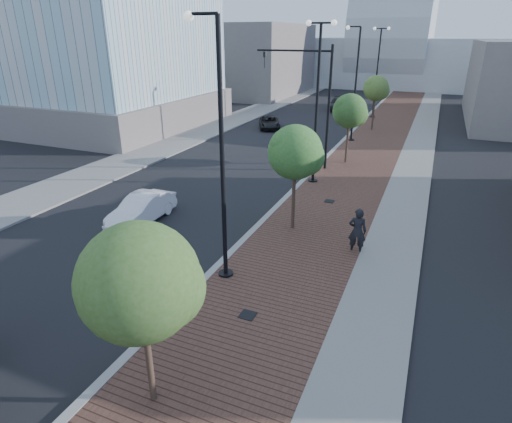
% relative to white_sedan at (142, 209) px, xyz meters
% --- Properties ---
extents(sidewalk, '(7.00, 140.00, 0.12)m').
position_rel_white_sedan_xyz_m(sidewalk, '(8.99, 26.98, -0.62)').
color(sidewalk, '#4C2D23').
rests_on(sidewalk, ground).
extents(concrete_strip, '(2.40, 140.00, 0.13)m').
position_rel_white_sedan_xyz_m(concrete_strip, '(11.69, 26.98, -0.61)').
color(concrete_strip, slate).
rests_on(concrete_strip, ground).
extents(curb, '(0.30, 140.00, 0.14)m').
position_rel_white_sedan_xyz_m(curb, '(5.49, 26.98, -0.61)').
color(curb, gray).
rests_on(curb, ground).
extents(west_sidewalk, '(4.00, 140.00, 0.12)m').
position_rel_white_sedan_xyz_m(west_sidewalk, '(-7.51, 26.98, -0.62)').
color(west_sidewalk, slate).
rests_on(west_sidewalk, ground).
extents(white_sedan, '(1.49, 4.13, 1.35)m').
position_rel_white_sedan_xyz_m(white_sedan, '(0.00, 0.00, 0.00)').
color(white_sedan, white).
rests_on(white_sedan, ground).
extents(dark_car_mid, '(3.44, 4.55, 1.15)m').
position_rel_white_sedan_xyz_m(dark_car_mid, '(-2.37, 23.32, -0.10)').
color(dark_car_mid, black).
rests_on(dark_car_mid, ground).
extents(dark_car_far, '(2.41, 5.06, 1.43)m').
position_rel_white_sedan_xyz_m(dark_car_far, '(1.31, 36.88, 0.04)').
color(dark_car_far, black).
rests_on(dark_car_far, ground).
extents(pedestrian, '(0.78, 0.56, 2.02)m').
position_rel_white_sedan_xyz_m(pedestrian, '(10.27, 0.84, 0.34)').
color(pedestrian, black).
rests_on(pedestrian, ground).
extents(streetlight_1, '(1.44, 0.56, 9.21)m').
position_rel_white_sedan_xyz_m(streetlight_1, '(5.98, -3.02, 3.67)').
color(streetlight_1, black).
rests_on(streetlight_1, ground).
extents(streetlight_2, '(1.72, 0.56, 9.28)m').
position_rel_white_sedan_xyz_m(streetlight_2, '(6.09, 8.98, 4.14)').
color(streetlight_2, black).
rests_on(streetlight_2, ground).
extents(streetlight_3, '(1.44, 0.56, 9.21)m').
position_rel_white_sedan_xyz_m(streetlight_3, '(5.98, 20.98, 3.67)').
color(streetlight_3, black).
rests_on(streetlight_3, ground).
extents(streetlight_4, '(1.72, 0.56, 9.28)m').
position_rel_white_sedan_xyz_m(streetlight_4, '(6.09, 32.98, 4.14)').
color(streetlight_4, black).
rests_on(streetlight_4, ground).
extents(traffic_mast, '(5.09, 0.20, 8.00)m').
position_rel_white_sedan_xyz_m(traffic_mast, '(5.19, 11.98, 4.31)').
color(traffic_mast, black).
rests_on(traffic_mast, ground).
extents(tree_0, '(2.75, 2.75, 4.89)m').
position_rel_white_sedan_xyz_m(tree_0, '(7.14, -8.99, 2.83)').
color(tree_0, '#382619').
rests_on(tree_0, ground).
extents(tree_1, '(2.47, 2.43, 4.98)m').
position_rel_white_sedan_xyz_m(tree_1, '(7.14, 2.01, 3.07)').
color(tree_1, '#382619').
rests_on(tree_1, ground).
extents(tree_2, '(2.39, 2.34, 4.90)m').
position_rel_white_sedan_xyz_m(tree_2, '(7.14, 14.01, 3.04)').
color(tree_2, '#382619').
rests_on(tree_2, ground).
extents(tree_3, '(2.37, 2.32, 5.13)m').
position_rel_white_sedan_xyz_m(tree_3, '(7.14, 26.01, 3.27)').
color(tree_3, '#382619').
rests_on(tree_3, ground).
extents(tower_podium, '(19.00, 19.00, 3.00)m').
position_rel_white_sedan_xyz_m(tower_podium, '(-18.51, 18.98, 0.82)').
color(tower_podium, slate).
rests_on(tower_podium, ground).
extents(convention_center, '(50.00, 30.00, 50.00)m').
position_rel_white_sedan_xyz_m(convention_center, '(3.49, 71.98, 5.33)').
color(convention_center, '#AEB5B8').
rests_on(convention_center, ground).
extents(commercial_block_nw, '(14.00, 20.00, 10.00)m').
position_rel_white_sedan_xyz_m(commercial_block_nw, '(-14.51, 46.98, 4.32)').
color(commercial_block_nw, slate).
rests_on(commercial_block_nw, ground).
extents(utility_cover_1, '(0.50, 0.50, 0.02)m').
position_rel_white_sedan_xyz_m(utility_cover_1, '(7.89, -5.02, -0.55)').
color(utility_cover_1, black).
rests_on(utility_cover_1, sidewalk).
extents(utility_cover_2, '(0.50, 0.50, 0.02)m').
position_rel_white_sedan_xyz_m(utility_cover_2, '(7.89, 5.98, -0.55)').
color(utility_cover_2, black).
rests_on(utility_cover_2, sidewalk).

